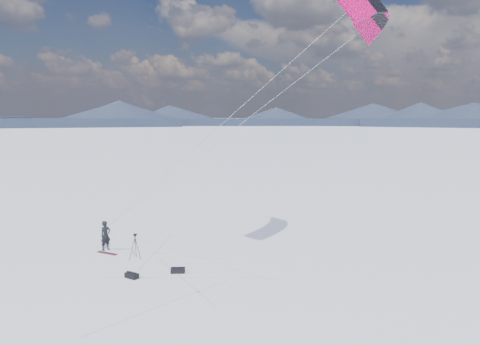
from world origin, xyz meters
The scene contains 9 objects.
ground centered at (0.00, 0.00, 0.00)m, with size 1800.00×1800.00×0.00m, color white.
horizon_hills centered at (0.00, 0.00, 3.16)m, with size 704.84×706.81×8.09m.
snow_tracks centered at (-0.65, -0.35, 0.00)m, with size 14.76×10.25×0.01m.
snowkiter centered at (-2.20, 1.92, 0.00)m, with size 0.66×0.43×1.80m, color black.
snowboard centered at (-1.62, 1.38, 0.02)m, with size 1.42×0.26×0.04m, color maroon.
tripod centered at (0.57, 1.32, 0.95)m, with size 0.63×0.71×1.48m.
gear_bag_a centered at (4.09, 0.45, 0.15)m, with size 0.81×0.67×0.33m.
gear_bag_b centered at (2.45, -1.26, 0.14)m, with size 0.74×0.42×0.32m.
power_kite centered at (12.76, 3.68, 12.94)m, with size 16.27×6.48×12.58m.
Camera 1 is at (17.66, -19.05, 8.22)m, focal length 35.00 mm.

